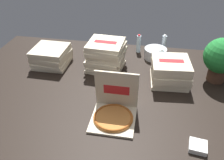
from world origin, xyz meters
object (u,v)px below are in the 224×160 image
water_bottle_1 (161,59)px  potted_plant (221,58)px  ice_bucket (155,53)px  napkin_pile (198,146)px  open_pizza_box (114,111)px  pizza_stack_right_near (51,56)px  pizza_stack_center_near (170,71)px  water_bottle_2 (164,44)px  water_bottle_0 (139,44)px  pizza_stack_center_far (106,55)px

water_bottle_1 → potted_plant: 0.63m
ice_bucket → napkin_pile: bearing=-75.5°
potted_plant → open_pizza_box: bearing=-142.0°
pizza_stack_right_near → pizza_stack_center_near: (1.35, -0.13, 0.02)m
water_bottle_1 → water_bottle_2: 0.40m
open_pizza_box → potted_plant: (0.97, 0.76, 0.20)m
pizza_stack_right_near → potted_plant: 1.85m
potted_plant → ice_bucket: bearing=149.6°
open_pizza_box → ice_bucket: bearing=74.2°
open_pizza_box → pizza_stack_right_near: bearing=138.7°
water_bottle_0 → ice_bucket: bearing=-29.9°
potted_plant → pizza_stack_center_far: bearing=178.2°
pizza_stack_center_far → ice_bucket: 0.66m
pizza_stack_center_far → water_bottle_0: size_ratio=1.84×
water_bottle_1 → water_bottle_0: bearing=128.5°
water_bottle_1 → napkin_pile: (0.29, -1.14, -0.09)m
ice_bucket → water_bottle_0: water_bottle_0 is taller
water_bottle_1 → pizza_stack_center_near: bearing=-70.3°
open_pizza_box → water_bottle_2: open_pizza_box is taller
potted_plant → pizza_stack_center_near: bearing=-166.3°
water_bottle_0 → pizza_stack_center_far: bearing=-125.3°
potted_plant → napkin_pile: size_ratio=3.64×
water_bottle_0 → water_bottle_2: 0.32m
ice_bucket → napkin_pile: size_ratio=2.11×
pizza_stack_center_near → water_bottle_1: bearing=109.7°
pizza_stack_center_far → pizza_stack_center_near: 0.73m
pizza_stack_center_far → water_bottle_0: 0.58m
napkin_pile → ice_bucket: bearing=104.5°
pizza_stack_right_near → potted_plant: potted_plant is taller
pizza_stack_center_far → napkin_pile: pizza_stack_center_far is taller
open_pizza_box → pizza_stack_center_near: 0.80m
open_pizza_box → water_bottle_2: 1.38m
napkin_pile → potted_plant: bearing=73.4°
ice_bucket → water_bottle_1: bearing=-74.9°
water_bottle_1 → napkin_pile: 1.18m
water_bottle_0 → water_bottle_2: same height
open_pizza_box → pizza_stack_center_near: open_pizza_box is taller
water_bottle_1 → potted_plant: bearing=-14.6°
pizza_stack_center_near → water_bottle_0: bearing=121.2°
pizza_stack_center_far → pizza_stack_center_near: (0.71, -0.16, -0.04)m
pizza_stack_right_near → ice_bucket: pizza_stack_right_near is taller
pizza_stack_center_far → napkin_pile: bearing=-48.5°
pizza_stack_right_near → napkin_pile: bearing=-32.7°
open_pizza_box → water_bottle_0: bearing=85.4°
pizza_stack_center_far → napkin_pile: 1.37m
open_pizza_box → pizza_stack_right_near: open_pizza_box is taller
pizza_stack_center_far → ice_bucket: size_ratio=1.60×
pizza_stack_center_far → napkin_pile: size_ratio=3.37×
ice_bucket → water_bottle_1: size_ratio=1.15×
pizza_stack_center_far → potted_plant: size_ratio=0.93×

